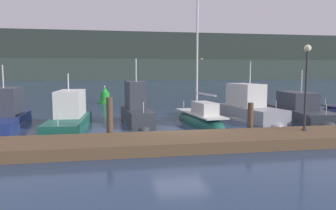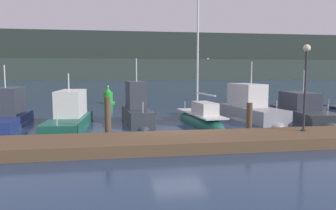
{
  "view_description": "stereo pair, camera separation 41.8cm",
  "coord_description": "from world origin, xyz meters",
  "px_view_note": "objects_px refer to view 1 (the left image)",
  "views": [
    {
      "loc": [
        -3.44,
        -15.18,
        3.15
      ],
      "look_at": [
        0.0,
        3.23,
        1.2
      ],
      "focal_mm": 35.0,
      "sensor_mm": 36.0,
      "label": 1
    },
    {
      "loc": [
        -3.03,
        -15.25,
        3.15
      ],
      "look_at": [
        0.0,
        3.23,
        1.2
      ],
      "focal_mm": 35.0,
      "sensor_mm": 36.0,
      "label": 2
    }
  ],
  "objects_px": {
    "motorboat_berth_7": "(249,113)",
    "motorboat_berth_8": "(301,115)",
    "motorboat_berth_3": "(5,120)",
    "channel_buoy": "(105,97)",
    "motorboat_berth_5": "(136,115)",
    "dock_lamppost": "(307,73)",
    "sailboat_berth_6": "(200,121)",
    "motorboat_berth_4": "(69,122)"
  },
  "relations": [
    {
      "from": "dock_lamppost",
      "to": "motorboat_berth_8",
      "type": "bearing_deg",
      "value": 58.56
    },
    {
      "from": "motorboat_berth_5",
      "to": "dock_lamppost",
      "type": "distance_m",
      "value": 9.72
    },
    {
      "from": "motorboat_berth_7",
      "to": "motorboat_berth_3",
      "type": "bearing_deg",
      "value": 179.54
    },
    {
      "from": "channel_buoy",
      "to": "motorboat_berth_8",
      "type": "bearing_deg",
      "value": -45.48
    },
    {
      "from": "motorboat_berth_5",
      "to": "sailboat_berth_6",
      "type": "relative_size",
      "value": 0.52
    },
    {
      "from": "motorboat_berth_8",
      "to": "channel_buoy",
      "type": "distance_m",
      "value": 18.26
    },
    {
      "from": "channel_buoy",
      "to": "motorboat_berth_7",
      "type": "bearing_deg",
      "value": -54.15
    },
    {
      "from": "sailboat_berth_6",
      "to": "motorboat_berth_7",
      "type": "height_order",
      "value": "sailboat_berth_6"
    },
    {
      "from": "motorboat_berth_5",
      "to": "motorboat_berth_8",
      "type": "height_order",
      "value": "motorboat_berth_5"
    },
    {
      "from": "motorboat_berth_7",
      "to": "dock_lamppost",
      "type": "bearing_deg",
      "value": -91.94
    },
    {
      "from": "motorboat_berth_5",
      "to": "sailboat_berth_6",
      "type": "xyz_separation_m",
      "value": [
        3.75,
        -0.72,
        -0.4
      ]
    },
    {
      "from": "channel_buoy",
      "to": "dock_lamppost",
      "type": "bearing_deg",
      "value": -64.74
    },
    {
      "from": "motorboat_berth_4",
      "to": "motorboat_berth_8",
      "type": "relative_size",
      "value": 0.95
    },
    {
      "from": "sailboat_berth_6",
      "to": "dock_lamppost",
      "type": "height_order",
      "value": "sailboat_berth_6"
    },
    {
      "from": "motorboat_berth_3",
      "to": "motorboat_berth_8",
      "type": "bearing_deg",
      "value": -1.02
    },
    {
      "from": "motorboat_berth_8",
      "to": "channel_buoy",
      "type": "bearing_deg",
      "value": 134.52
    },
    {
      "from": "motorboat_berth_3",
      "to": "motorboat_berth_4",
      "type": "xyz_separation_m",
      "value": [
        3.67,
        -1.29,
        -0.01
      ]
    },
    {
      "from": "motorboat_berth_3",
      "to": "motorboat_berth_8",
      "type": "xyz_separation_m",
      "value": [
        18.32,
        -0.33,
        -0.13
      ]
    },
    {
      "from": "motorboat_berth_3",
      "to": "sailboat_berth_6",
      "type": "bearing_deg",
      "value": -5.44
    },
    {
      "from": "channel_buoy",
      "to": "motorboat_berth_5",
      "type": "bearing_deg",
      "value": -81.61
    },
    {
      "from": "motorboat_berth_3",
      "to": "dock_lamppost",
      "type": "height_order",
      "value": "dock_lamppost"
    },
    {
      "from": "dock_lamppost",
      "to": "sailboat_berth_6",
      "type": "bearing_deg",
      "value": 121.89
    },
    {
      "from": "motorboat_berth_7",
      "to": "motorboat_berth_8",
      "type": "relative_size",
      "value": 0.86
    },
    {
      "from": "motorboat_berth_7",
      "to": "motorboat_berth_8",
      "type": "xyz_separation_m",
      "value": [
        3.54,
        -0.21,
        -0.19
      ]
    },
    {
      "from": "motorboat_berth_7",
      "to": "channel_buoy",
      "type": "height_order",
      "value": "motorboat_berth_7"
    },
    {
      "from": "motorboat_berth_3",
      "to": "channel_buoy",
      "type": "height_order",
      "value": "motorboat_berth_3"
    },
    {
      "from": "motorboat_berth_8",
      "to": "motorboat_berth_3",
      "type": "bearing_deg",
      "value": 178.98
    },
    {
      "from": "motorboat_berth_5",
      "to": "channel_buoy",
      "type": "height_order",
      "value": "motorboat_berth_5"
    },
    {
      "from": "motorboat_berth_7",
      "to": "motorboat_berth_5",
      "type": "bearing_deg",
      "value": -178.2
    },
    {
      "from": "channel_buoy",
      "to": "dock_lamppost",
      "type": "distance_m",
      "value": 21.32
    },
    {
      "from": "motorboat_berth_4",
      "to": "dock_lamppost",
      "type": "distance_m",
      "value": 12.36
    },
    {
      "from": "motorboat_berth_5",
      "to": "motorboat_berth_7",
      "type": "xyz_separation_m",
      "value": [
        7.33,
        0.23,
        -0.09
      ]
    },
    {
      "from": "motorboat_berth_3",
      "to": "dock_lamppost",
      "type": "relative_size",
      "value": 1.68
    },
    {
      "from": "motorboat_berth_5",
      "to": "motorboat_berth_8",
      "type": "relative_size",
      "value": 0.69
    },
    {
      "from": "motorboat_berth_5",
      "to": "dock_lamppost",
      "type": "relative_size",
      "value": 1.29
    },
    {
      "from": "dock_lamppost",
      "to": "motorboat_berth_7",
      "type": "bearing_deg",
      "value": 88.06
    },
    {
      "from": "motorboat_berth_3",
      "to": "motorboat_berth_7",
      "type": "distance_m",
      "value": 14.78
    },
    {
      "from": "sailboat_berth_6",
      "to": "motorboat_berth_8",
      "type": "distance_m",
      "value": 7.16
    },
    {
      "from": "motorboat_berth_4",
      "to": "dock_lamppost",
      "type": "bearing_deg",
      "value": -25.45
    },
    {
      "from": "sailboat_berth_6",
      "to": "motorboat_berth_8",
      "type": "height_order",
      "value": "sailboat_berth_6"
    },
    {
      "from": "motorboat_berth_5",
      "to": "channel_buoy",
      "type": "bearing_deg",
      "value": 98.39
    },
    {
      "from": "motorboat_berth_4",
      "to": "channel_buoy",
      "type": "bearing_deg",
      "value": 82.44
    }
  ]
}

